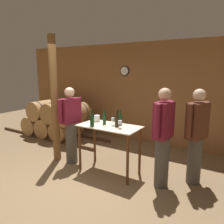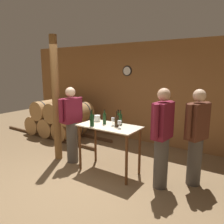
# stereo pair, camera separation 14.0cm
# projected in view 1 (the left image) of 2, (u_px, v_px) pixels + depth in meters

# --- Properties ---
(ground_plane) EXTENTS (14.00, 14.00, 0.00)m
(ground_plane) POSITION_uv_depth(u_px,v_px,m) (72.00, 187.00, 3.78)
(ground_plane) COLOR brown
(back_wall) EXTENTS (8.40, 0.08, 2.70)m
(back_wall) POSITION_uv_depth(u_px,v_px,m) (143.00, 93.00, 5.93)
(back_wall) COLOR brown
(back_wall) RESTS_ON ground_plane
(barrel_rack) EXTENTS (3.72, 0.90, 1.07)m
(barrel_rack) POSITION_uv_depth(u_px,v_px,m) (55.00, 120.00, 6.49)
(barrel_rack) COLOR #4C331E
(barrel_rack) RESTS_ON ground_plane
(tasting_table) EXTENTS (1.19, 0.62, 0.94)m
(tasting_table) POSITION_uv_depth(u_px,v_px,m) (109.00, 135.00, 4.19)
(tasting_table) COLOR beige
(tasting_table) RESTS_ON ground_plane
(wooden_post) EXTENTS (0.16, 0.16, 2.70)m
(wooden_post) POSITION_uv_depth(u_px,v_px,m) (55.00, 100.00, 4.68)
(wooden_post) COLOR brown
(wooden_post) RESTS_ON ground_plane
(wine_bottle_far_left) EXTENTS (0.08, 0.08, 0.32)m
(wine_bottle_far_left) POSITION_uv_depth(u_px,v_px,m) (92.00, 120.00, 4.10)
(wine_bottle_far_left) COLOR black
(wine_bottle_far_left) RESTS_ON tasting_table
(wine_bottle_left) EXTENTS (0.06, 0.06, 0.29)m
(wine_bottle_left) POSITION_uv_depth(u_px,v_px,m) (104.00, 118.00, 4.25)
(wine_bottle_left) COLOR #193819
(wine_bottle_left) RESTS_ON tasting_table
(wine_bottle_center) EXTENTS (0.07, 0.07, 0.28)m
(wine_bottle_center) POSITION_uv_depth(u_px,v_px,m) (118.00, 118.00, 4.31)
(wine_bottle_center) COLOR #193819
(wine_bottle_center) RESTS_ON tasting_table
(wine_bottle_right) EXTENTS (0.07, 0.07, 0.29)m
(wine_bottle_right) POSITION_uv_depth(u_px,v_px,m) (120.00, 119.00, 4.22)
(wine_bottle_right) COLOR #193819
(wine_bottle_right) RESTS_ON tasting_table
(wine_bottle_far_right) EXTENTS (0.08, 0.08, 0.29)m
(wine_bottle_far_right) POSITION_uv_depth(u_px,v_px,m) (117.00, 121.00, 4.07)
(wine_bottle_far_right) COLOR black
(wine_bottle_far_right) RESTS_ON tasting_table
(wine_glass_near_left) EXTENTS (0.06, 0.06, 0.15)m
(wine_glass_near_left) POSITION_uv_depth(u_px,v_px,m) (113.00, 120.00, 4.15)
(wine_glass_near_left) COLOR silver
(wine_glass_near_left) RESTS_ON tasting_table
(wine_glass_near_center) EXTENTS (0.07, 0.07, 0.15)m
(wine_glass_near_center) POSITION_uv_depth(u_px,v_px,m) (120.00, 123.00, 3.95)
(wine_glass_near_center) COLOR silver
(wine_glass_near_center) RESTS_ON tasting_table
(ice_bucket) EXTENTS (0.13, 0.13, 0.13)m
(ice_bucket) POSITION_uv_depth(u_px,v_px,m) (97.00, 118.00, 4.48)
(ice_bucket) COLOR white
(ice_bucket) RESTS_ON tasting_table
(person_host) EXTENTS (0.29, 0.58, 1.64)m
(person_host) POSITION_uv_depth(u_px,v_px,m) (71.00, 124.00, 4.62)
(person_host) COLOR #4C4742
(person_host) RESTS_ON ground_plane
(person_visitor_with_scarf) EXTENTS (0.25, 0.59, 1.71)m
(person_visitor_with_scarf) POSITION_uv_depth(u_px,v_px,m) (163.00, 136.00, 3.64)
(person_visitor_with_scarf) COLOR #4C4742
(person_visitor_with_scarf) RESTS_ON ground_plane
(person_visitor_bearded) EXTENTS (0.34, 0.56, 1.68)m
(person_visitor_bearded) POSITION_uv_depth(u_px,v_px,m) (196.00, 135.00, 3.76)
(person_visitor_bearded) COLOR #4C4742
(person_visitor_bearded) RESTS_ON ground_plane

